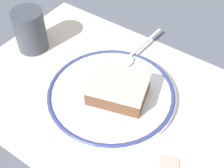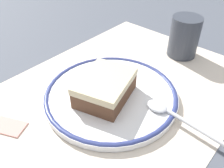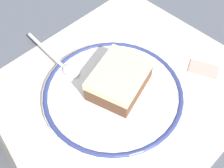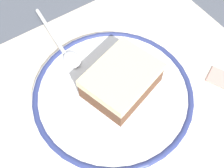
{
  "view_description": "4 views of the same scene",
  "coord_description": "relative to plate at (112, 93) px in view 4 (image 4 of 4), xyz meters",
  "views": [
    {
      "loc": [
        0.23,
        -0.3,
        0.43
      ],
      "look_at": [
        0.02,
        0.0,
        0.03
      ],
      "focal_mm": 50.85,
      "sensor_mm": 36.0,
      "label": 1
    },
    {
      "loc": [
        0.25,
        0.21,
        0.27
      ],
      "look_at": [
        0.02,
        0.0,
        0.03
      ],
      "focal_mm": 38.15,
      "sensor_mm": 36.0,
      "label": 2
    },
    {
      "loc": [
        -0.19,
        -0.2,
        0.41
      ],
      "look_at": [
        0.02,
        0.0,
        0.03
      ],
      "focal_mm": 49.43,
      "sensor_mm": 36.0,
      "label": 3
    },
    {
      "loc": [
        -0.1,
        -0.17,
        0.36
      ],
      "look_at": [
        0.02,
        0.0,
        0.03
      ],
      "focal_mm": 46.57,
      "sensor_mm": 36.0,
      "label": 4
    }
  ],
  "objects": [
    {
      "name": "spoon",
      "position": [
        -0.02,
        0.1,
        0.01
      ],
      "size": [
        0.03,
        0.14,
        0.01
      ],
      "color": "silver",
      "rests_on": "plate"
    },
    {
      "name": "ground_plane",
      "position": [
        -0.02,
        -0.0,
        -0.01
      ],
      "size": [
        2.4,
        2.4,
        0.0
      ],
      "primitive_type": "plane",
      "color": "#4C515B"
    },
    {
      "name": "cake_slice",
      "position": [
        0.01,
        -0.0,
        0.02
      ],
      "size": [
        0.11,
        0.1,
        0.04
      ],
      "color": "brown",
      "rests_on": "plate"
    },
    {
      "name": "plate",
      "position": [
        0.0,
        0.0,
        0.0
      ],
      "size": [
        0.23,
        0.23,
        0.01
      ],
      "color": "white",
      "rests_on": "placemat"
    },
    {
      "name": "placemat",
      "position": [
        -0.02,
        -0.0,
        -0.01
      ],
      "size": [
        0.5,
        0.36,
        0.0
      ],
      "primitive_type": "cube",
      "color": "beige",
      "rests_on": "ground_plane"
    }
  ]
}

